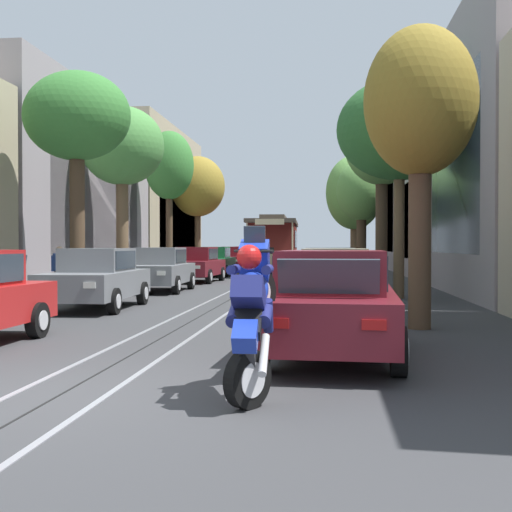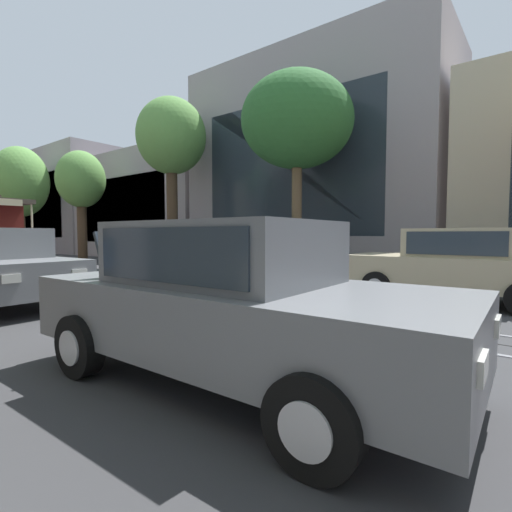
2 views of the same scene
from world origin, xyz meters
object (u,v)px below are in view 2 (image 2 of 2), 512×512
Objects in this scene: street_tree_kerb_right_mid at (171,139)px; street_tree_kerb_right_second at (297,122)px; street_tree_kerb_right_far at (20,182)px; street_tree_kerb_right_fourth at (81,181)px; parked_car_grey_second_left at (232,300)px; parked_car_beige_second_right at (455,265)px; parked_car_white_mid_right at (251,256)px.

street_tree_kerb_right_second is at bearing -89.95° from street_tree_kerb_right_mid.
street_tree_kerb_right_second is 21.90m from street_tree_kerb_right_far.
street_tree_kerb_right_mid is at bearing -88.20° from street_tree_kerb_right_far.
street_tree_kerb_right_second is at bearing -88.72° from street_tree_kerb_right_far.
street_tree_kerb_right_mid is 7.32m from street_tree_kerb_right_fourth.
street_tree_kerb_right_second is 6.52m from street_tree_kerb_right_mid.
street_tree_kerb_right_far is at bearing 73.56° from parked_car_grey_second_left.
street_tree_kerb_right_second is 1.13× the size of street_tree_kerb_right_fourth.
street_tree_kerb_right_mid is (8.21, 10.81, 4.89)m from parked_car_grey_second_left.
parked_car_beige_second_right is 0.59× the size of street_tree_kerb_right_mid.
street_tree_kerb_right_fourth is at bearing 91.86° from street_tree_kerb_right_second.
parked_car_white_mid_right is 13.97m from street_tree_kerb_right_fourth.
parked_car_white_mid_right is 0.58× the size of street_tree_kerb_right_mid.
street_tree_kerb_right_mid is at bearing 71.04° from parked_car_white_mid_right.
street_tree_kerb_right_mid is (2.04, 11.75, 4.89)m from parked_car_beige_second_right.
parked_car_grey_second_left is at bearing -142.92° from parked_car_white_mid_right.
street_tree_kerb_right_fourth is at bearing 66.64° from parked_car_grey_second_left.
parked_car_white_mid_right is (-0.09, 5.54, 0.00)m from parked_car_beige_second_right.
parked_car_beige_second_right is at bearing -111.32° from street_tree_kerb_right_second.
parked_car_white_mid_right is at bearing 172.17° from street_tree_kerb_right_second.
parked_car_grey_second_left is 0.59× the size of street_tree_kerb_right_far.
street_tree_kerb_right_far reaches higher than parked_car_white_mid_right.
street_tree_kerb_right_far is at bearing 85.63° from parked_car_white_mid_right.
parked_car_grey_second_left is 1.01× the size of parked_car_white_mid_right.
parked_car_grey_second_left is at bearing 171.35° from parked_car_beige_second_right.
parked_car_beige_second_right is 7.17m from street_tree_kerb_right_second.
parked_car_white_mid_right is at bearing -94.37° from street_tree_kerb_right_far.
street_tree_kerb_right_fourth is at bearing 93.50° from street_tree_kerb_right_mid.
street_tree_kerb_right_mid reaches higher than street_tree_kerb_right_second.
parked_car_grey_second_left is 0.72× the size of street_tree_kerb_right_fourth.
parked_car_grey_second_left is 0.59× the size of street_tree_kerb_right_mid.
parked_car_grey_second_left is 14.43m from street_tree_kerb_right_mid.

